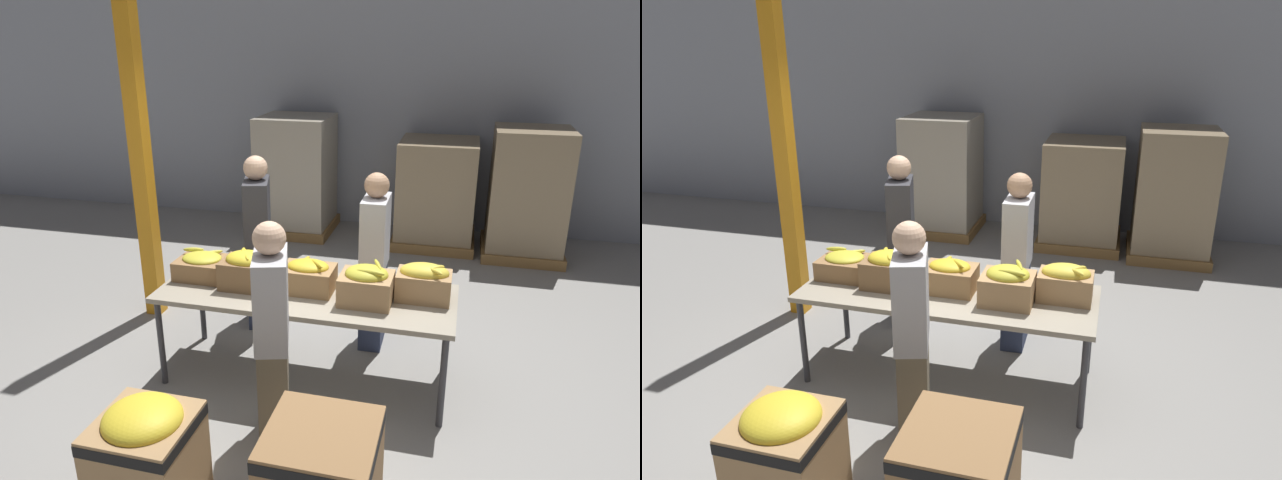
{
  "view_description": "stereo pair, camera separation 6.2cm",
  "coord_description": "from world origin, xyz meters",
  "views": [
    {
      "loc": [
        1.12,
        -3.91,
        2.68
      ],
      "look_at": [
        0.07,
        0.17,
        1.15
      ],
      "focal_mm": 32.0,
      "sensor_mm": 36.0,
      "label": 1
    },
    {
      "loc": [
        1.18,
        -3.89,
        2.68
      ],
      "look_at": [
        0.07,
        0.17,
        1.15
      ],
      "focal_mm": 32.0,
      "sensor_mm": 36.0,
      "label": 2
    }
  ],
  "objects": [
    {
      "name": "banana_box_0",
      "position": [
        -0.91,
        0.06,
        0.88
      ],
      "size": [
        0.41,
        0.34,
        0.23
      ],
      "color": "olive",
      "rests_on": "sorting_table"
    },
    {
      "name": "pallet_stack_2",
      "position": [
        1.91,
        3.38,
        0.8
      ],
      "size": [
        0.98,
        0.98,
        1.61
      ],
      "color": "olive",
      "rests_on": "ground_plane"
    },
    {
      "name": "banana_box_2",
      "position": [
        0.01,
        0.03,
        0.9
      ],
      "size": [
        0.41,
        0.3,
        0.26
      ],
      "color": "#A37A4C",
      "rests_on": "sorting_table"
    },
    {
      "name": "pallet_stack_1",
      "position": [
        0.79,
        3.55,
        0.69
      ],
      "size": [
        1.07,
        1.07,
        1.39
      ],
      "color": "olive",
      "rests_on": "ground_plane"
    },
    {
      "name": "sorting_table",
      "position": [
        0.0,
        0.0,
        0.72
      ],
      "size": [
        2.32,
        0.86,
        0.77
      ],
      "color": "#9E937F",
      "rests_on": "ground_plane"
    },
    {
      "name": "volunteer_1",
      "position": [
        -0.7,
        0.83,
        0.82
      ],
      "size": [
        0.34,
        0.49,
        1.65
      ],
      "rotation": [
        0.0,
        0.0,
        -1.29
      ],
      "color": "#2D3856",
      "rests_on": "ground_plane"
    },
    {
      "name": "banana_box_3",
      "position": [
        0.49,
        -0.06,
        0.92
      ],
      "size": [
        0.39,
        0.35,
        0.3
      ],
      "color": "tan",
      "rests_on": "sorting_table"
    },
    {
      "name": "volunteer_2",
      "position": [
        0.42,
        0.69,
        0.79
      ],
      "size": [
        0.22,
        0.43,
        1.59
      ],
      "rotation": [
        0.0,
        0.0,
        -1.55
      ],
      "color": "#2D3856",
      "rests_on": "ground_plane"
    },
    {
      "name": "pallet_stack_0",
      "position": [
        -1.15,
        3.59,
        0.8
      ],
      "size": [
        1.04,
        1.04,
        1.63
      ],
      "color": "olive",
      "rests_on": "ground_plane"
    },
    {
      "name": "banana_box_1",
      "position": [
        -0.47,
        -0.02,
        0.93
      ],
      "size": [
        0.41,
        0.33,
        0.3
      ],
      "color": "olive",
      "rests_on": "sorting_table"
    },
    {
      "name": "banana_box_4",
      "position": [
        0.9,
        0.1,
        0.92
      ],
      "size": [
        0.41,
        0.27,
        0.29
      ],
      "color": "tan",
      "rests_on": "sorting_table"
    },
    {
      "name": "support_pillar",
      "position": [
        -1.81,
        0.76,
        2.0
      ],
      "size": [
        0.15,
        0.15,
        4.0
      ],
      "color": "orange",
      "rests_on": "ground_plane"
    },
    {
      "name": "volunteer_0",
      "position": [
        -0.01,
        -0.78,
        0.79
      ],
      "size": [
        0.33,
        0.47,
        1.59
      ],
      "rotation": [
        0.0,
        0.0,
        1.86
      ],
      "color": "#6B604C",
      "rests_on": "ground_plane"
    },
    {
      "name": "ground_plane",
      "position": [
        0.0,
        0.0,
        0.0
      ],
      "size": [
        30.0,
        30.0,
        0.0
      ],
      "primitive_type": "plane",
      "color": "gray"
    },
    {
      "name": "wall_back",
      "position": [
        0.0,
        4.21,
        2.0
      ],
      "size": [
        16.0,
        0.08,
        4.0
      ],
      "color": "#9399A3",
      "rests_on": "ground_plane"
    },
    {
      "name": "donation_bin_0",
      "position": [
        -0.51,
        -1.57,
        0.39
      ],
      "size": [
        0.54,
        0.54,
        0.73
      ],
      "color": "tan",
      "rests_on": "ground_plane"
    }
  ]
}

